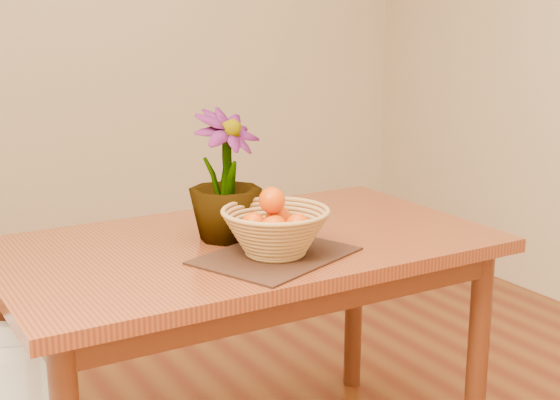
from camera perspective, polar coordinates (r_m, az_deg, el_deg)
wall_back at (r=3.97m, az=-16.26°, el=12.65°), size 4.00×0.02×2.70m
table at (r=2.26m, az=-2.51°, el=-5.05°), size 1.40×0.80×0.75m
placemat at (r=2.08m, az=-0.33°, el=-4.10°), size 0.48×0.42×0.01m
wicker_basket at (r=2.06m, az=-0.33°, el=-2.47°), size 0.29×0.29×0.12m
orange_pile at (r=2.06m, az=-0.38°, el=-1.46°), size 0.16×0.17×0.13m
potted_plant at (r=2.20m, az=-4.03°, el=1.78°), size 0.27×0.27×0.37m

